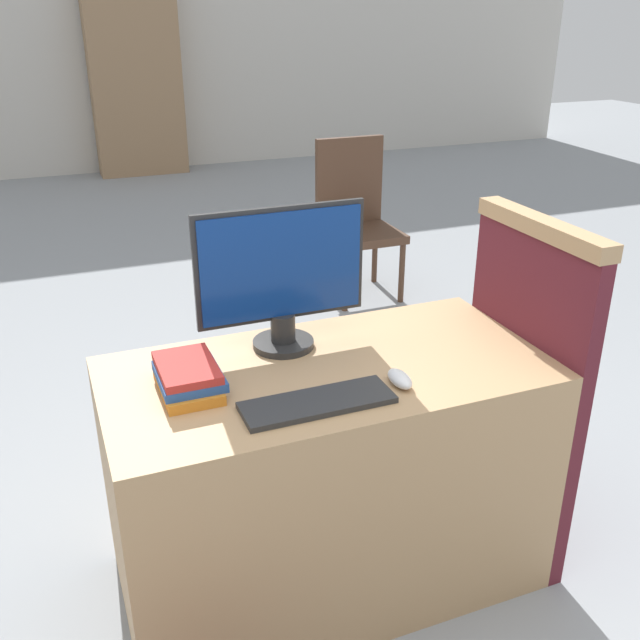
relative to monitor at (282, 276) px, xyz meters
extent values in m
cube|color=beige|center=(0.07, 6.41, 0.42)|extent=(12.00, 0.06, 2.80)
cube|color=tan|center=(0.07, -0.18, -0.60)|extent=(1.27, 0.64, 0.76)
cube|color=#5B1E28|center=(0.73, -0.22, -0.44)|extent=(0.05, 0.56, 1.08)
cube|color=tan|center=(0.73, -0.22, 0.13)|extent=(0.07, 0.56, 0.05)
cylinder|color=#282828|center=(0.00, 0.00, -0.21)|extent=(0.18, 0.18, 0.02)
cylinder|color=#282828|center=(0.00, 0.00, -0.16)|extent=(0.07, 0.07, 0.09)
cube|color=#282828|center=(0.00, 0.00, 0.04)|extent=(0.51, 0.01, 0.34)
cube|color=navy|center=(0.00, 0.00, 0.04)|extent=(0.48, 0.02, 0.31)
cube|color=#2D2D2D|center=(-0.03, -0.36, -0.22)|extent=(0.40, 0.13, 0.02)
ellipsoid|color=white|center=(0.21, -0.34, -0.21)|extent=(0.05, 0.11, 0.04)
cube|color=orange|center=(-0.32, -0.16, -0.21)|extent=(0.15, 0.24, 0.03)
cube|color=#285199|center=(-0.32, -0.16, -0.18)|extent=(0.16, 0.21, 0.02)
cube|color=#B72D28|center=(-0.32, -0.15, -0.16)|extent=(0.15, 0.22, 0.02)
cylinder|color=#4C3323|center=(1.00, 1.80, -0.79)|extent=(0.04, 0.04, 0.38)
cylinder|color=#4C3323|center=(1.38, 1.80, -0.79)|extent=(0.04, 0.04, 0.38)
cylinder|color=#4C3323|center=(1.00, 2.18, -0.79)|extent=(0.04, 0.04, 0.38)
cylinder|color=#4C3323|center=(1.38, 2.18, -0.79)|extent=(0.04, 0.04, 0.38)
cube|color=#4C3323|center=(1.19, 1.99, -0.58)|extent=(0.44, 0.44, 0.05)
cube|color=#4C3323|center=(1.19, 2.19, -0.28)|extent=(0.44, 0.04, 0.53)
cube|color=#9E7A56|center=(0.50, 6.17, -0.03)|extent=(0.93, 0.32, 1.89)
camera|label=1|loc=(-0.61, -1.84, 0.72)|focal=40.00mm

